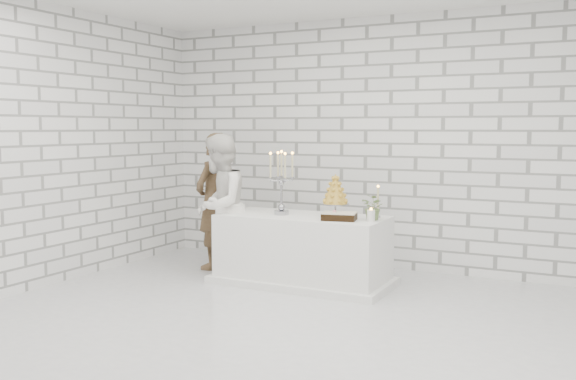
{
  "coord_description": "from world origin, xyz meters",
  "views": [
    {
      "loc": [
        2.34,
        -4.82,
        1.69
      ],
      "look_at": [
        -0.61,
        1.02,
        1.05
      ],
      "focal_mm": 39.89,
      "sensor_mm": 36.0,
      "label": 1
    }
  ],
  "objects_px": {
    "groom": "(214,201)",
    "bride": "(219,206)",
    "croquembouche": "(335,195)",
    "candelabra": "(281,183)",
    "cake_table": "(302,250)"
  },
  "relations": [
    {
      "from": "groom",
      "to": "bride",
      "type": "relative_size",
      "value": 1.0
    },
    {
      "from": "groom",
      "to": "croquembouche",
      "type": "xyz_separation_m",
      "value": [
        1.64,
        -0.19,
        0.17
      ]
    },
    {
      "from": "candelabra",
      "to": "cake_table",
      "type": "bearing_deg",
      "value": 11.82
    },
    {
      "from": "croquembouche",
      "to": "candelabra",
      "type": "bearing_deg",
      "value": -170.58
    },
    {
      "from": "candelabra",
      "to": "croquembouche",
      "type": "bearing_deg",
      "value": 9.42
    },
    {
      "from": "bride",
      "to": "croquembouche",
      "type": "bearing_deg",
      "value": 81.66
    },
    {
      "from": "groom",
      "to": "croquembouche",
      "type": "height_order",
      "value": "groom"
    },
    {
      "from": "cake_table",
      "to": "groom",
      "type": "height_order",
      "value": "groom"
    },
    {
      "from": "bride",
      "to": "cake_table",
      "type": "bearing_deg",
      "value": 81.2
    },
    {
      "from": "cake_table",
      "to": "croquembouche",
      "type": "distance_m",
      "value": 0.71
    },
    {
      "from": "cake_table",
      "to": "groom",
      "type": "bearing_deg",
      "value": 169.31
    },
    {
      "from": "cake_table",
      "to": "croquembouche",
      "type": "xyz_separation_m",
      "value": [
        0.36,
        0.05,
        0.6
      ]
    },
    {
      "from": "candelabra",
      "to": "croquembouche",
      "type": "xyz_separation_m",
      "value": [
        0.59,
        0.1,
        -0.12
      ]
    },
    {
      "from": "candelabra",
      "to": "croquembouche",
      "type": "distance_m",
      "value": 0.61
    },
    {
      "from": "candelabra",
      "to": "croquembouche",
      "type": "height_order",
      "value": "candelabra"
    }
  ]
}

